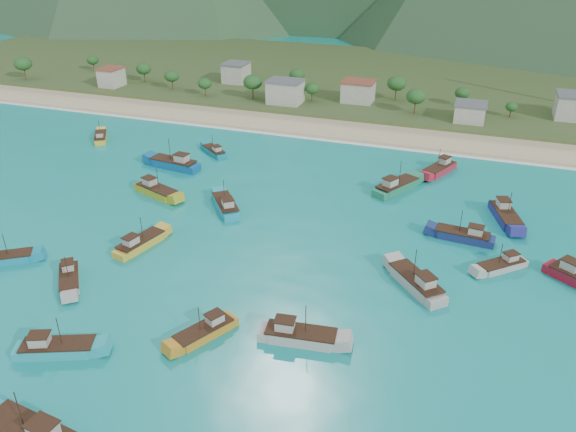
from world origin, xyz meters
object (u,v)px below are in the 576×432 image
(boat_16, at_px, (502,266))
(boat_27, at_px, (4,259))
(boat_3, at_px, (299,336))
(boat_0, at_px, (396,187))
(boat_15, at_px, (174,164))
(boat_22, at_px, (156,191))
(boat_25, at_px, (439,169))
(boat_12, at_px, (140,244))
(boat_18, at_px, (416,283))
(boat_6, at_px, (205,332))
(boat_10, at_px, (505,216))
(boat_24, at_px, (463,236))
(boat_17, at_px, (57,349))
(boat_8, at_px, (101,138))
(boat_21, at_px, (214,152))
(boat_11, at_px, (70,279))
(boat_9, at_px, (226,206))

(boat_16, bearing_deg, boat_27, 65.29)
(boat_3, bearing_deg, boat_0, 168.52)
(boat_15, height_order, boat_22, boat_15)
(boat_25, distance_m, boat_27, 93.46)
(boat_3, relative_size, boat_27, 1.15)
(boat_3, distance_m, boat_12, 38.21)
(boat_18, bearing_deg, boat_0, 62.02)
(boat_6, height_order, boat_10, boat_10)
(boat_10, height_order, boat_22, boat_10)
(boat_15, height_order, boat_27, boat_15)
(boat_16, xyz_separation_m, boat_24, (-6.80, 8.18, 0.17))
(boat_17, height_order, boat_25, boat_25)
(boat_8, relative_size, boat_27, 0.95)
(boat_0, relative_size, boat_25, 1.08)
(boat_21, distance_m, boat_22, 26.27)
(boat_10, relative_size, boat_22, 1.02)
(boat_0, bearing_deg, boat_18, -46.98)
(boat_0, height_order, boat_18, boat_0)
(boat_12, distance_m, boat_27, 22.84)
(boat_0, xyz_separation_m, boat_6, (-17.17, -57.97, -0.26))
(boat_11, bearing_deg, boat_17, 84.42)
(boat_15, relative_size, boat_21, 1.50)
(boat_11, distance_m, boat_17, 17.63)
(boat_6, bearing_deg, boat_22, -23.44)
(boat_9, bearing_deg, boat_18, -58.97)
(boat_3, distance_m, boat_11, 39.85)
(boat_11, distance_m, boat_21, 60.41)
(boat_3, relative_size, boat_22, 0.96)
(boat_9, distance_m, boat_25, 52.11)
(boat_6, distance_m, boat_10, 64.96)
(boat_10, height_order, boat_21, boat_10)
(boat_27, bearing_deg, boat_9, 104.50)
(boat_3, distance_m, boat_6, 13.34)
(boat_25, bearing_deg, boat_12, 71.58)
(boat_25, bearing_deg, boat_16, 133.16)
(boat_10, bearing_deg, boat_8, -24.79)
(boat_17, height_order, boat_21, boat_17)
(boat_17, bearing_deg, boat_27, -145.81)
(boat_6, distance_m, boat_12, 28.84)
(boat_8, distance_m, boat_21, 33.76)
(boat_16, height_order, boat_22, boat_22)
(boat_3, xyz_separation_m, boat_27, (-54.47, 2.69, -0.12))
(boat_21, bearing_deg, boat_15, -165.32)
(boat_15, relative_size, boat_27, 1.32)
(boat_0, distance_m, boat_27, 78.37)
(boat_8, xyz_separation_m, boat_9, (49.97, -27.21, 0.18))
(boat_16, distance_m, boat_27, 85.06)
(boat_11, distance_m, boat_22, 34.33)
(boat_16, height_order, boat_25, boat_25)
(boat_12, bearing_deg, boat_18, 17.71)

